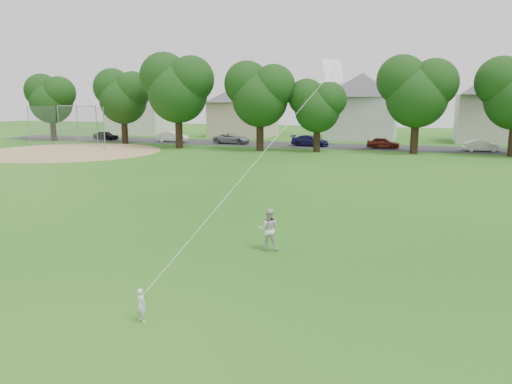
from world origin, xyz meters
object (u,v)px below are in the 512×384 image
(older_boy, at_px, (268,229))
(kite, at_px, (262,154))
(baseball_backstop, at_px, (74,126))
(toddler, at_px, (141,305))

(older_boy, bearing_deg, kite, 76.42)
(older_boy, bearing_deg, baseball_backstop, -58.46)
(older_boy, height_order, kite, kite)
(toddler, xyz_separation_m, older_boy, (1.29, 6.58, 0.34))
(toddler, relative_size, older_boy, 0.56)
(kite, height_order, baseball_backstop, kite)
(kite, relative_size, baseball_backstop, 1.31)
(toddler, distance_m, baseball_backstop, 47.54)
(toddler, distance_m, older_boy, 6.71)
(toddler, height_order, older_boy, older_boy)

